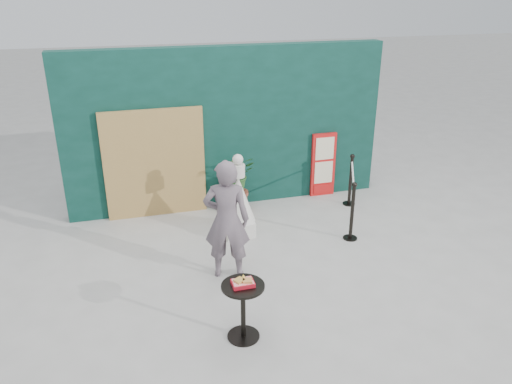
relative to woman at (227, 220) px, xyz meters
The scene contains 10 objects.
ground 1.23m from the woman, 41.73° to the right, with size 60.00×60.00×0.00m, color #ADAAA5.
back_wall 2.74m from the woman, 76.57° to the left, with size 6.00×0.30×3.00m, color #0A2E25.
bamboo_fence 2.51m from the woman, 108.10° to the left, with size 1.80×0.08×2.00m, color tan.
woman is the anchor object (origin of this frame).
menu_board 3.49m from the woman, 43.61° to the left, with size 0.50×0.07×1.30m.
statue 1.34m from the woman, 68.68° to the left, with size 0.57×0.57×1.45m.
cafe_table 1.50m from the woman, 95.36° to the right, with size 0.52×0.52×0.75m.
food_basket 1.44m from the woman, 95.28° to the right, with size 0.26×0.19×0.11m.
planter 2.28m from the woman, 72.66° to the left, with size 0.65×0.56×1.10m.
stanchion_barrier 2.84m from the woman, 24.68° to the left, with size 0.84×1.54×1.03m.
Camera 1 is at (-1.97, -5.69, 4.05)m, focal length 35.00 mm.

